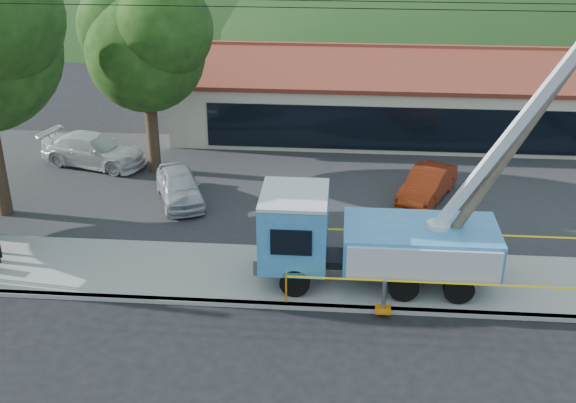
# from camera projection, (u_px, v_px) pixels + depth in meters

# --- Properties ---
(ground) EXTENTS (120.00, 120.00, 0.00)m
(ground) POSITION_uv_depth(u_px,v_px,m) (278.00, 346.00, 21.63)
(ground) COLOR black
(ground) RESTS_ON ground
(curb) EXTENTS (60.00, 0.25, 0.15)m
(curb) POSITION_uv_depth(u_px,v_px,m) (284.00, 306.00, 23.50)
(curb) COLOR #9F9B95
(curb) RESTS_ON ground
(sidewalk) EXTENTS (60.00, 4.00, 0.15)m
(sidewalk) POSITION_uv_depth(u_px,v_px,m) (289.00, 276.00, 25.21)
(sidewalk) COLOR #9F9B95
(sidewalk) RESTS_ON ground
(parking_lot) EXTENTS (60.00, 12.00, 0.10)m
(parking_lot) POSITION_uv_depth(u_px,v_px,m) (303.00, 185.00, 32.45)
(parking_lot) COLOR #28282B
(parking_lot) RESTS_ON ground
(strip_mall) EXTENTS (22.50, 8.53, 4.67)m
(strip_mall) POSITION_uv_depth(u_px,v_px,m) (387.00, 96.00, 38.59)
(strip_mall) COLOR beige
(strip_mall) RESTS_ON ground
(tree_lot) EXTENTS (6.30, 5.60, 8.94)m
(tree_lot) POSITION_uv_depth(u_px,v_px,m) (145.00, 40.00, 31.26)
(tree_lot) COLOR #332316
(tree_lot) RESTS_ON ground
(hill_west) EXTENTS (78.40, 56.00, 28.00)m
(hill_west) POSITION_uv_depth(u_px,v_px,m) (181.00, 9.00, 72.41)
(hill_west) COLOR #193914
(hill_west) RESTS_ON ground
(hill_center) EXTENTS (89.60, 64.00, 32.00)m
(hill_center) POSITION_uv_depth(u_px,v_px,m) (432.00, 13.00, 70.58)
(hill_center) COLOR #193914
(hill_center) RESTS_ON ground
(utility_truck) EXTENTS (10.83, 4.27, 9.95)m
(utility_truck) POSITION_uv_depth(u_px,v_px,m) (371.00, 235.00, 24.08)
(utility_truck) COLOR black
(utility_truck) RESTS_ON ground
(leaning_pole) EXTENTS (5.29, 1.98, 9.85)m
(leaning_pole) POSITION_uv_depth(u_px,v_px,m) (521.00, 136.00, 22.30)
(leaning_pole) COLOR brown
(leaning_pole) RESTS_ON ground
(caution_tape) EXTENTS (11.39, 3.50, 1.01)m
(caution_tape) POSITION_uv_depth(u_px,v_px,m) (457.00, 262.00, 24.39)
(caution_tape) COLOR orange
(caution_tape) RESTS_ON ground
(car_silver) EXTENTS (3.05, 4.46, 1.41)m
(car_silver) POSITION_uv_depth(u_px,v_px,m) (181.00, 203.00, 30.79)
(car_silver) COLOR #B3B5BB
(car_silver) RESTS_ON ground
(car_red) EXTENTS (2.98, 4.27, 1.34)m
(car_red) POSITION_uv_depth(u_px,v_px,m) (426.00, 201.00, 31.04)
(car_red) COLOR #A63010
(car_red) RESTS_ON ground
(car_white) EXTENTS (5.52, 3.38, 1.49)m
(car_white) POSITION_uv_depth(u_px,v_px,m) (96.00, 167.00, 34.55)
(car_white) COLOR silver
(car_white) RESTS_ON ground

